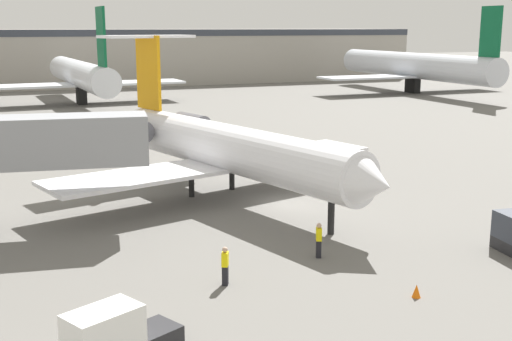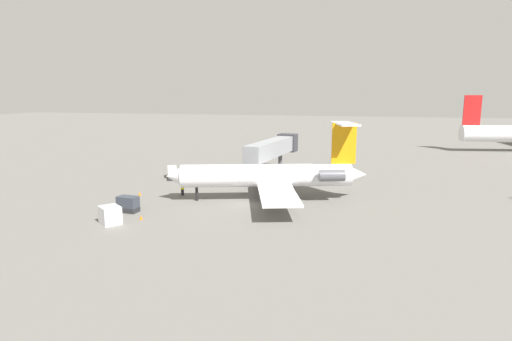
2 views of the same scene
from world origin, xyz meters
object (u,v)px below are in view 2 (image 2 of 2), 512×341
(regional_jet, at_px, (272,175))
(baggage_tug_trailing, at_px, (172,173))
(cargo_container_uld, at_px, (110,215))
(baggage_tug_lead, at_px, (126,205))
(traffic_cone_mid, at_px, (193,178))
(jet_bridge, at_px, (275,148))
(traffic_cone_far, at_px, (141,217))
(ground_crew_loader, at_px, (182,189))
(ground_crew_marshaller, at_px, (186,181))
(traffic_cone_near, at_px, (140,194))

(regional_jet, xyz_separation_m, baggage_tug_trailing, (-10.34, -18.79, -2.51))
(baggage_tug_trailing, relative_size, cargo_container_uld, 1.47)
(baggage_tug_lead, bearing_deg, traffic_cone_mid, 176.91)
(jet_bridge, relative_size, traffic_cone_far, 34.24)
(jet_bridge, distance_m, cargo_container_uld, 32.96)
(jet_bridge, height_order, ground_crew_loader, jet_bridge)
(baggage_tug_trailing, relative_size, traffic_cone_far, 7.66)
(ground_crew_loader, distance_m, cargo_container_uld, 14.05)
(jet_bridge, distance_m, ground_crew_marshaller, 16.46)
(cargo_container_uld, bearing_deg, regional_jet, 133.48)
(cargo_container_uld, relative_size, traffic_cone_mid, 5.20)
(regional_jet, xyz_separation_m, traffic_cone_mid, (-9.71, -14.82, -3.07))
(traffic_cone_near, relative_size, traffic_cone_far, 1.00)
(cargo_container_uld, distance_m, traffic_cone_far, 3.33)
(cargo_container_uld, relative_size, traffic_cone_far, 5.20)
(ground_crew_loader, bearing_deg, ground_crew_marshaller, -163.38)
(traffic_cone_near, bearing_deg, baggage_tug_trailing, -177.14)
(ground_crew_marshaller, relative_size, cargo_container_uld, 0.59)
(jet_bridge, relative_size, traffic_cone_near, 34.24)
(baggage_tug_lead, relative_size, traffic_cone_near, 7.52)
(ground_crew_marshaller, height_order, baggage_tug_lead, baggage_tug_lead)
(regional_jet, bearing_deg, traffic_cone_mid, -123.22)
(traffic_cone_near, xyz_separation_m, traffic_cone_far, (10.21, 5.63, 0.00))
(jet_bridge, relative_size, cargo_container_uld, 6.58)
(ground_crew_loader, bearing_deg, traffic_cone_far, -0.39)
(traffic_cone_mid, bearing_deg, traffic_cone_far, 5.95)
(ground_crew_marshaller, height_order, ground_crew_loader, same)
(baggage_tug_trailing, relative_size, traffic_cone_mid, 7.66)
(regional_jet, distance_m, cargo_container_uld, 20.84)
(traffic_cone_near, height_order, traffic_cone_mid, same)
(ground_crew_marshaller, bearing_deg, traffic_cone_far, 5.01)
(regional_jet, height_order, jet_bridge, regional_jet)
(ground_crew_loader, distance_m, traffic_cone_mid, 10.42)
(regional_jet, height_order, traffic_cone_far, regional_jet)
(baggage_tug_lead, bearing_deg, cargo_container_uld, 10.22)
(regional_jet, distance_m, baggage_tug_lead, 18.70)
(regional_jet, distance_m, ground_crew_loader, 12.72)
(jet_bridge, relative_size, baggage_tug_trailing, 4.47)
(ground_crew_loader, bearing_deg, jet_bridge, 149.39)
(ground_crew_loader, relative_size, cargo_container_uld, 0.59)
(traffic_cone_mid, bearing_deg, traffic_cone_near, -16.09)
(ground_crew_loader, height_order, traffic_cone_mid, ground_crew_loader)
(baggage_tug_trailing, xyz_separation_m, cargo_container_uld, (24.59, 3.77, 0.13))
(baggage_tug_lead, xyz_separation_m, traffic_cone_mid, (-19.29, 1.04, -0.56))
(ground_crew_marshaller, height_order, baggage_tug_trailing, baggage_tug_trailing)
(traffic_cone_mid, xyz_separation_m, traffic_cone_far, (21.83, 2.27, 0.00))
(regional_jet, xyz_separation_m, traffic_cone_near, (1.91, -18.17, -3.07))
(ground_crew_marshaller, xyz_separation_m, baggage_tug_trailing, (-5.53, -4.76, -0.02))
(cargo_container_uld, distance_m, traffic_cone_near, 12.75)
(regional_jet, distance_m, ground_crew_marshaller, 15.04)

